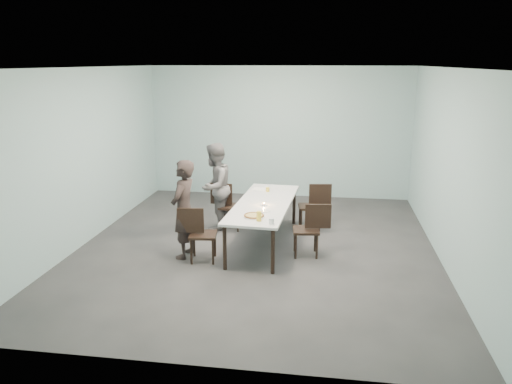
# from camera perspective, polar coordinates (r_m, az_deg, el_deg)

# --- Properties ---
(ground) EXTENTS (7.00, 7.00, 0.00)m
(ground) POSITION_cam_1_polar(r_m,az_deg,el_deg) (8.61, 0.07, -6.33)
(ground) COLOR #333335
(ground) RESTS_ON ground
(room_shell) EXTENTS (6.02, 7.02, 3.01)m
(room_shell) POSITION_cam_1_polar(r_m,az_deg,el_deg) (8.11, 0.07, 7.15)
(room_shell) COLOR #9DC1C5
(room_shell) RESTS_ON ground
(table) EXTENTS (1.04, 2.65, 0.75)m
(table) POSITION_cam_1_polar(r_m,az_deg,el_deg) (8.56, 0.90, -1.57)
(table) COLOR white
(table) RESTS_ON ground
(chair_near_left) EXTENTS (0.64, 0.47, 0.87)m
(chair_near_left) POSITION_cam_1_polar(r_m,az_deg,el_deg) (7.96, -6.67, -4.40)
(chair_near_left) COLOR black
(chair_near_left) RESTS_ON ground
(chair_far_left) EXTENTS (0.62, 0.45, 0.87)m
(chair_far_left) POSITION_cam_1_polar(r_m,az_deg,el_deg) (9.45, -3.32, -1.23)
(chair_far_left) COLOR black
(chair_far_left) RESTS_ON ground
(chair_near_right) EXTENTS (0.63, 0.47, 0.87)m
(chair_near_right) POSITION_cam_1_polar(r_m,az_deg,el_deg) (8.16, 6.30, -3.89)
(chair_near_right) COLOR black
(chair_near_right) RESTS_ON ground
(chair_far_right) EXTENTS (0.64, 0.48, 0.87)m
(chair_far_right) POSITION_cam_1_polar(r_m,az_deg,el_deg) (9.47, 6.66, -1.27)
(chair_far_right) COLOR black
(chair_far_right) RESTS_ON ground
(diner_near) EXTENTS (0.47, 0.64, 1.60)m
(diner_near) POSITION_cam_1_polar(r_m,az_deg,el_deg) (8.06, -8.26, -1.96)
(diner_near) COLOR black
(diner_near) RESTS_ON ground
(diner_far) EXTENTS (0.80, 0.93, 1.64)m
(diner_far) POSITION_cam_1_polar(r_m,az_deg,el_deg) (9.38, -4.73, 0.64)
(diner_far) COLOR slate
(diner_far) RESTS_ON ground
(pizza) EXTENTS (0.34, 0.34, 0.04)m
(pizza) POSITION_cam_1_polar(r_m,az_deg,el_deg) (7.76, -0.23, -2.72)
(pizza) COLOR white
(pizza) RESTS_ON table
(side_plate) EXTENTS (0.18, 0.18, 0.01)m
(side_plate) POSITION_cam_1_polar(r_m,az_deg,el_deg) (8.06, 1.02, -2.14)
(side_plate) COLOR white
(side_plate) RESTS_ON table
(beer_glass) EXTENTS (0.08, 0.08, 0.15)m
(beer_glass) POSITION_cam_1_polar(r_m,az_deg,el_deg) (7.54, 0.35, -2.79)
(beer_glass) COLOR gold
(beer_glass) RESTS_ON table
(water_tumbler) EXTENTS (0.08, 0.08, 0.09)m
(water_tumbler) POSITION_cam_1_polar(r_m,az_deg,el_deg) (7.41, 1.78, -3.36)
(water_tumbler) COLOR silver
(water_tumbler) RESTS_ON table
(tealight) EXTENTS (0.06, 0.06, 0.05)m
(tealight) POSITION_cam_1_polar(r_m,az_deg,el_deg) (8.36, 0.89, -1.42)
(tealight) COLOR silver
(tealight) RESTS_ON table
(amber_tumbler) EXTENTS (0.07, 0.07, 0.08)m
(amber_tumbler) POSITION_cam_1_polar(r_m,az_deg,el_deg) (9.25, 1.34, 0.29)
(amber_tumbler) COLOR gold
(amber_tumbler) RESTS_ON table
(menu) EXTENTS (0.31, 0.24, 0.01)m
(menu) POSITION_cam_1_polar(r_m,az_deg,el_deg) (9.42, 0.55, 0.34)
(menu) COLOR silver
(menu) RESTS_ON table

